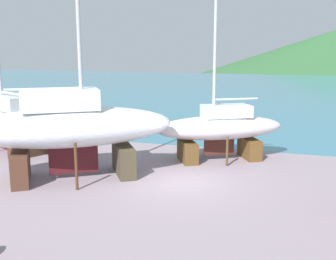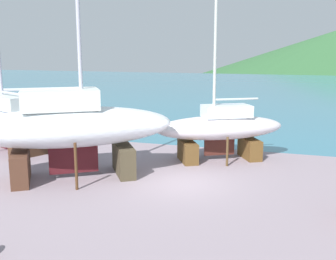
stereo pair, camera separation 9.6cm
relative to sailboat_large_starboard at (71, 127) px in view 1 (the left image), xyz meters
name	(u,v)px [view 1 (the left image)]	position (x,y,z in m)	size (l,w,h in m)	color
ground_plane	(134,238)	(4.80, -4.68, -2.32)	(48.47, 48.47, 0.00)	gray
sea_water	(264,89)	(4.80, 44.84, -2.32)	(172.91, 74.80, 0.01)	teal
headland_hill	(333,64)	(22.42, 157.81, -2.32)	(159.97, 159.97, 26.20)	#346538
sailboat_large_starboard	(71,127)	(0.00, 0.00, 0.00)	(9.08, 7.47, 14.42)	#493F2C
sailboat_mid_port	(220,128)	(5.63, 5.02, -0.65)	(6.94, 5.21, 10.43)	brown
sailboat_small_center	(7,119)	(-6.14, 3.43, -0.54)	(8.66, 5.64, 13.82)	brown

